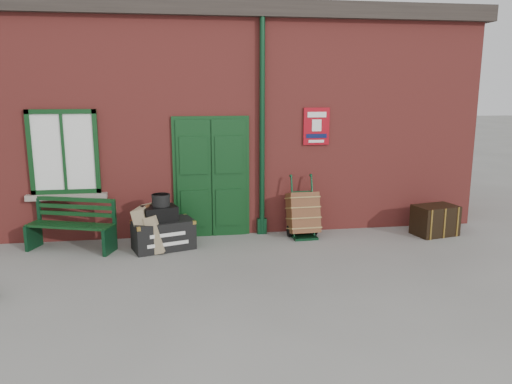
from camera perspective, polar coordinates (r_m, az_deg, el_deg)
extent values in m
plane|color=gray|center=(8.25, -2.18, -7.75)|extent=(80.00, 80.00, 0.00)
cube|color=#9C3832|center=(11.28, -4.35, 7.90)|extent=(10.00, 4.00, 4.00)
cube|color=#38302B|center=(11.34, -4.53, 18.79)|extent=(10.30, 4.30, 0.30)
cube|color=#0E3515|center=(9.35, -5.10, 1.53)|extent=(1.42, 0.12, 2.32)
cube|color=white|center=(9.46, -21.13, 4.27)|extent=(1.20, 0.08, 1.50)
cylinder|color=black|center=(9.30, 0.70, 7.11)|extent=(0.10, 0.10, 4.00)
cube|color=#9D0B16|center=(9.58, 6.92, 7.46)|extent=(0.50, 0.03, 0.70)
cube|color=#0E3515|center=(9.15, -20.49, -3.60)|extent=(1.54, 0.87, 0.04)
cube|color=#0E3515|center=(9.26, -19.92, -1.59)|extent=(1.42, 0.53, 0.40)
cube|color=black|center=(9.59, -24.09, -4.59)|extent=(0.20, 0.44, 0.45)
cube|color=black|center=(8.87, -16.38, -5.31)|extent=(0.20, 0.44, 0.45)
cube|color=black|center=(8.86, -10.54, -4.81)|extent=(1.14, 0.84, 0.51)
cube|color=black|center=(8.76, -10.96, -2.42)|extent=(0.66, 0.56, 0.26)
cylinder|color=black|center=(8.74, -10.81, -0.90)|extent=(0.38, 0.38, 0.20)
cube|color=#9D8B67|center=(8.84, -12.32, -4.02)|extent=(0.51, 0.62, 0.78)
cube|color=#9D8B67|center=(8.74, -11.16, -4.51)|extent=(0.46, 0.56, 0.67)
cube|color=black|center=(9.41, 5.58, -5.17)|extent=(0.46, 0.34, 0.04)
cylinder|color=black|center=(9.36, 4.22, -1.71)|extent=(0.05, 0.32, 1.13)
cylinder|color=black|center=(9.47, 6.51, -1.60)|extent=(0.05, 0.32, 1.13)
cylinder|color=black|center=(9.48, 3.79, -4.48)|extent=(0.05, 0.21, 0.21)
cylinder|color=black|center=(9.62, 6.77, -4.29)|extent=(0.05, 0.21, 0.21)
cube|color=brown|center=(9.42, 5.39, -2.36)|extent=(0.57, 0.62, 0.84)
cube|color=black|center=(10.14, 19.78, -3.05)|extent=(0.88, 0.67, 0.57)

